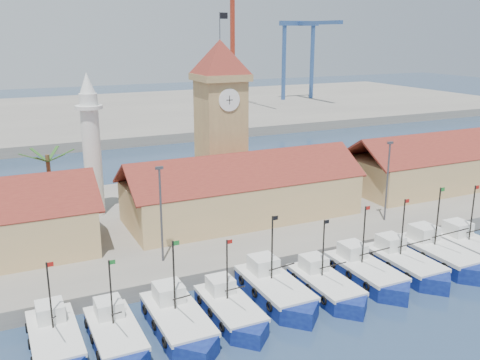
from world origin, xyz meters
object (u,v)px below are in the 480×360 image
boat_0 (56,343)px  boat_5 (327,287)px  clock_tower (221,119)px  minaret (92,145)px

boat_0 → boat_5: bearing=-3.0°
boat_0 → clock_tower: size_ratio=0.40×
boat_5 → clock_tower: (0.38, 23.80, 11.24)m
boat_0 → clock_tower: 33.95m
boat_5 → minaret: 30.99m
clock_tower → minaret: bearing=172.4°
minaret → boat_5: bearing=-60.5°
clock_tower → minaret: 15.30m
boat_0 → boat_5: size_ratio=0.99×
boat_0 → minaret: (7.68, 24.64, 9.01)m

